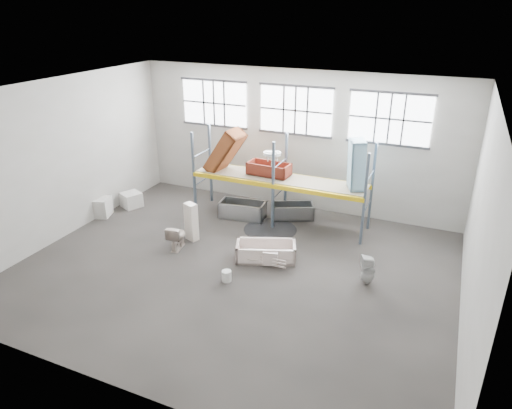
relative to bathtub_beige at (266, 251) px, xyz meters
The scene contains 34 objects.
floor 1.08m from the bathtub_beige, 126.31° to the right, with size 12.00×10.00×0.10m, color #4E4743.
ceiling 4.90m from the bathtub_beige, 126.31° to the right, with size 12.00×10.00×0.10m, color silver.
wall_back 4.82m from the bathtub_beige, 98.25° to the left, with size 12.00×0.10×5.00m, color #A39F96.
wall_front 6.32m from the bathtub_beige, 95.93° to the right, with size 12.00×0.10×5.00m, color #9E9B93.
wall_left 7.08m from the bathtub_beige, behind, with size 0.10×10.00×5.00m, color beige.
wall_right 5.94m from the bathtub_beige, ahead, with size 0.10×10.00×5.00m, color #B2AEA5.
window_left 6.52m from the bathtub_beige, 132.86° to the left, with size 2.60×0.04×1.60m, color white.
window_mid 5.33m from the bathtub_beige, 98.47° to the left, with size 2.60×0.04×1.60m, color white.
window_right 5.89m from the bathtub_beige, 57.78° to the left, with size 2.60×0.04×1.60m, color white.
rack_upright_la 4.34m from the bathtub_beige, 150.20° to the left, with size 0.08×0.08×3.00m, color slate.
rack_upright_lb 5.03m from the bathtub_beige, 137.86° to the left, with size 0.08×0.08×3.00m, color slate.
rack_upright_ma 2.49m from the bathtub_beige, 106.47° to the left, with size 0.08×0.08×3.00m, color slate.
rack_upright_mb 3.55m from the bathtub_beige, 100.60° to the left, with size 0.08×0.08×3.00m, color slate.
rack_upright_ra 3.39m from the bathtub_beige, 40.88° to the left, with size 0.08×0.08×3.00m, color slate.
rack_upright_rb 4.23m from the bathtub_beige, 53.84° to the left, with size 0.08×0.08×3.00m, color slate.
rack_beam_front 2.49m from the bathtub_beige, 106.47° to the left, with size 6.00×0.10×0.14m, color yellow.
rack_beam_back 3.55m from the bathtub_beige, 100.60° to the left, with size 6.00×0.10×0.14m, color yellow.
shelf_deck 3.04m from the bathtub_beige, 102.91° to the left, with size 5.90×1.10×0.03m, color gray.
wet_patch 1.98m from the bathtub_beige, 108.12° to the left, with size 1.80×1.80×0.00m, color black.
bathtub_beige is the anchor object (origin of this frame).
cistern_spare 0.46m from the bathtub_beige, 50.68° to the right, with size 0.43×0.20×0.41m, color beige.
sink_in_tub 0.46m from the bathtub_beige, 125.11° to the right, with size 0.46×0.46×0.16m, color #F4E0D0.
toilet_beige 2.82m from the bathtub_beige, behind, with size 0.45×0.79×0.80m, color #C3B0A2.
cistern_tall 2.70m from the bathtub_beige, behind, with size 0.40×0.26×1.24m, color #F0E0CF.
toilet_white 3.02m from the bathtub_beige, ahead, with size 0.37×0.38×0.83m, color silver.
steel_tub_left 3.06m from the bathtub_beige, 128.26° to the left, with size 1.59×0.74×0.58m, color #B4B8BC, non-canonical shape.
steel_tub_right 3.08m from the bathtub_beige, 94.34° to the left, with size 1.44×0.67×0.53m, color #95989A, non-canonical shape.
rust_tub_flat 3.35m from the bathtub_beige, 110.69° to the left, with size 1.46×0.68×0.41m, color maroon, non-canonical shape.
rust_tub_tilted 4.18m from the bathtub_beige, 135.52° to the left, with size 1.75×0.82×0.49m, color #933517, non-canonical shape.
sink_on_shelf 3.09m from the bathtub_beige, 108.20° to the left, with size 0.58×0.45×0.51m, color white.
blue_tub_upright 3.94m from the bathtub_beige, 54.33° to the left, with size 1.57×0.74×0.44m, color #8CBCD4, non-canonical shape.
bucket 1.62m from the bathtub_beige, 109.10° to the right, with size 0.27×0.27×0.31m, color silver.
carton_near 6.68m from the bathtub_beige, behind, with size 0.78×0.67×0.67m, color beige.
carton_far 6.31m from the bathtub_beige, 165.40° to the left, with size 0.65×0.65×0.54m, color silver.
Camera 1 is at (5.15, -10.27, 6.99)m, focal length 32.40 mm.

